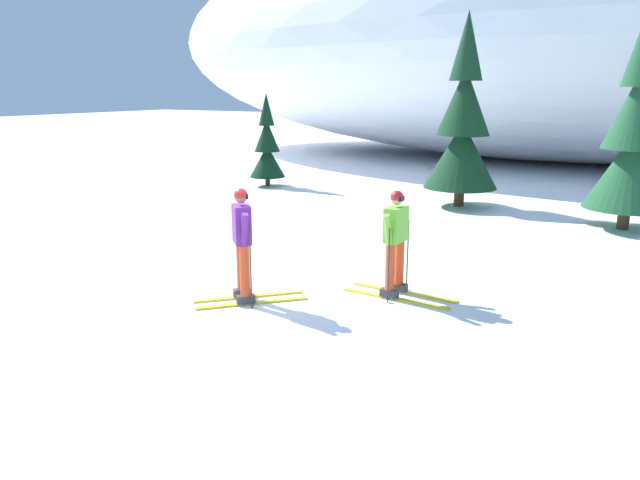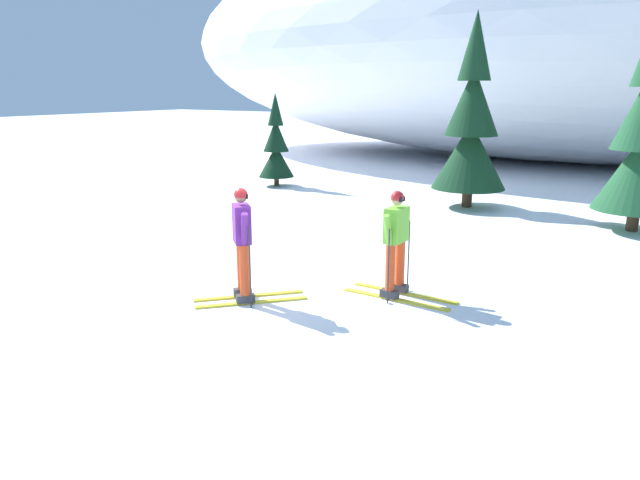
{
  "view_description": "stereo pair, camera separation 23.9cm",
  "coord_description": "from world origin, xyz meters",
  "px_view_note": "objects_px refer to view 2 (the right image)",
  "views": [
    {
      "loc": [
        5.71,
        -7.29,
        3.24
      ],
      "look_at": [
        1.12,
        0.56,
        0.95
      ],
      "focal_mm": 34.17,
      "sensor_mm": 36.0,
      "label": 1
    },
    {
      "loc": [
        5.92,
        -7.17,
        3.24
      ],
      "look_at": [
        1.12,
        0.56,
        0.95
      ],
      "focal_mm": 34.17,
      "sensor_mm": 36.0,
      "label": 2
    }
  ],
  "objects_px": {
    "skier_purple_jacket": "(243,243)",
    "pine_tree_far_left": "(276,147)",
    "pine_tree_center_left": "(471,128)",
    "skier_lime_jacket": "(396,242)"
  },
  "relations": [
    {
      "from": "pine_tree_center_left",
      "to": "pine_tree_far_left",
      "type": "bearing_deg",
      "value": 178.07
    },
    {
      "from": "skier_purple_jacket",
      "to": "pine_tree_far_left",
      "type": "relative_size",
      "value": 0.58
    },
    {
      "from": "skier_purple_jacket",
      "to": "pine_tree_center_left",
      "type": "height_order",
      "value": "pine_tree_center_left"
    },
    {
      "from": "pine_tree_far_left",
      "to": "pine_tree_center_left",
      "type": "bearing_deg",
      "value": -1.93
    },
    {
      "from": "pine_tree_far_left",
      "to": "pine_tree_center_left",
      "type": "height_order",
      "value": "pine_tree_center_left"
    },
    {
      "from": "skier_purple_jacket",
      "to": "pine_tree_far_left",
      "type": "height_order",
      "value": "pine_tree_far_left"
    },
    {
      "from": "skier_purple_jacket",
      "to": "pine_tree_far_left",
      "type": "xyz_separation_m",
      "value": [
        -6.24,
        9.52,
        0.35
      ]
    },
    {
      "from": "skier_purple_jacket",
      "to": "pine_tree_center_left",
      "type": "relative_size",
      "value": 0.34
    },
    {
      "from": "skier_purple_jacket",
      "to": "skier_lime_jacket",
      "type": "bearing_deg",
      "value": 36.86
    },
    {
      "from": "skier_lime_jacket",
      "to": "pine_tree_far_left",
      "type": "bearing_deg",
      "value": 135.2
    }
  ]
}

